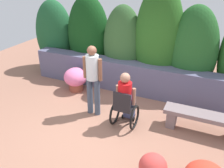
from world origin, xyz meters
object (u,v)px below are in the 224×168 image
(person_in_wheelchair, at_px, (125,101))
(person_standing_companion, at_px, (93,76))
(stone_bench, at_px, (202,120))
(flower_pot_purple_near, at_px, (76,78))

(person_in_wheelchair, height_order, person_standing_companion, person_standing_companion)
(stone_bench, distance_m, person_in_wheelchair, 1.72)
(stone_bench, relative_size, flower_pot_purple_near, 2.41)
(person_in_wheelchair, xyz_separation_m, flower_pot_purple_near, (-1.95, 1.02, -0.25))
(stone_bench, xyz_separation_m, flower_pot_purple_near, (-3.59, 0.59, 0.05))
(flower_pot_purple_near, bearing_deg, stone_bench, -9.39)
(person_standing_companion, relative_size, flower_pot_purple_near, 2.54)
(stone_bench, bearing_deg, person_in_wheelchair, -163.68)
(person_in_wheelchair, xyz_separation_m, person_standing_companion, (-0.88, 0.13, 0.39))
(person_standing_companion, height_order, flower_pot_purple_near, person_standing_companion)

